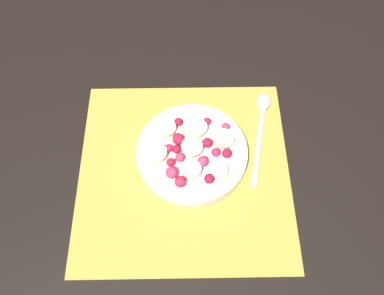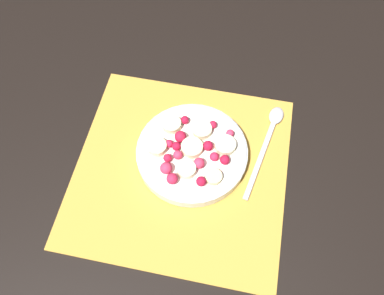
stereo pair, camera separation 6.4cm
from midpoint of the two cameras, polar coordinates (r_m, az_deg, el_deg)
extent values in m
plane|color=black|center=(0.66, -3.96, -3.92)|extent=(3.00, 3.00, 0.00)
cube|color=gold|center=(0.66, -3.97, -3.81)|extent=(0.36, 0.37, 0.01)
cylinder|color=silver|center=(0.66, -2.77, -1.10)|extent=(0.19, 0.19, 0.02)
torus|color=silver|center=(0.65, -2.80, -0.80)|extent=(0.19, 0.19, 0.01)
cylinder|color=white|center=(0.65, -2.82, -0.62)|extent=(0.18, 0.18, 0.00)
cylinder|color=#F4EAB7|center=(0.64, -2.85, -0.31)|extent=(0.05, 0.05, 0.01)
cylinder|color=#F4EAB7|center=(0.65, 2.04, 1.01)|extent=(0.05, 0.05, 0.01)
cylinder|color=beige|center=(0.64, -8.16, -1.17)|extent=(0.05, 0.05, 0.01)
cylinder|color=#F4EAB7|center=(0.66, -1.93, 2.65)|extent=(0.04, 0.04, 0.01)
cylinder|color=beige|center=(0.62, 1.32, -4.03)|extent=(0.03, 0.03, 0.01)
cylinder|color=beige|center=(0.66, -6.68, 2.61)|extent=(0.05, 0.05, 0.01)
cylinder|color=#F4EAB7|center=(0.62, -2.98, -3.74)|extent=(0.03, 0.03, 0.01)
sphere|color=#B21433|center=(0.64, -0.50, 0.45)|extent=(0.02, 0.02, 0.02)
sphere|color=#D12347|center=(0.61, -4.81, -5.52)|extent=(0.02, 0.02, 0.02)
sphere|color=#B21433|center=(0.61, -0.36, -5.08)|extent=(0.02, 0.02, 0.02)
sphere|color=#DB3356|center=(0.66, 2.38, 2.93)|extent=(0.01, 0.01, 0.01)
sphere|color=#B21433|center=(0.67, -4.83, 3.67)|extent=(0.01, 0.01, 0.01)
sphere|color=#DB3356|center=(0.62, -6.07, -4.11)|extent=(0.02, 0.02, 0.02)
sphere|color=red|center=(0.67, -0.45, 3.76)|extent=(0.01, 0.01, 0.01)
sphere|color=#DB3356|center=(0.62, -1.26, -2.46)|extent=(0.02, 0.02, 0.02)
sphere|color=red|center=(0.65, -4.93, 1.05)|extent=(0.02, 0.02, 0.02)
sphere|color=red|center=(0.63, -6.20, -2.44)|extent=(0.01, 0.01, 0.01)
sphere|color=#D12347|center=(0.63, 0.79, -1.01)|extent=(0.02, 0.02, 0.02)
sphere|color=#DB3356|center=(0.63, -4.74, -1.78)|extent=(0.02, 0.02, 0.02)
sphere|color=#B21433|center=(0.64, -5.23, -0.52)|extent=(0.02, 0.02, 0.02)
sphere|color=#B21433|center=(0.63, 2.47, -1.17)|extent=(0.02, 0.02, 0.02)
sphere|color=#D12347|center=(0.64, -6.43, -0.33)|extent=(0.01, 0.01, 0.01)
cube|color=#B2B2B7|center=(0.68, 7.43, -0.13)|extent=(0.16, 0.04, 0.00)
ellipsoid|color=#B2B2B7|center=(0.73, 8.41, 6.71)|extent=(0.04, 0.03, 0.01)
camera|label=1|loc=(0.03, -92.87, -5.35)|focal=35.00mm
camera|label=2|loc=(0.03, 87.13, 5.35)|focal=35.00mm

